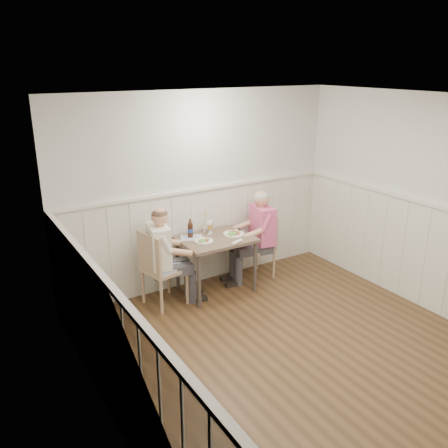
% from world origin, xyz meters
% --- Properties ---
extents(ground_plane, '(4.50, 4.50, 0.00)m').
position_xyz_m(ground_plane, '(0.00, 0.00, 0.00)').
color(ground_plane, '#422D1A').
extents(room_shell, '(4.04, 4.54, 2.60)m').
position_xyz_m(room_shell, '(0.00, 0.00, 1.52)').
color(room_shell, silver).
rests_on(room_shell, ground).
extents(wainscot, '(4.00, 4.49, 1.34)m').
position_xyz_m(wainscot, '(0.00, 0.69, 0.69)').
color(wainscot, silver).
rests_on(wainscot, ground).
extents(dining_table, '(0.94, 0.70, 0.75)m').
position_xyz_m(dining_table, '(-0.00, 1.84, 0.65)').
color(dining_table, brown).
rests_on(dining_table, ground).
extents(chair_right, '(0.47, 0.47, 0.89)m').
position_xyz_m(chair_right, '(0.75, 1.92, 0.48)').
color(chair_right, tan).
rests_on(chair_right, ground).
extents(chair_left, '(0.54, 0.54, 0.98)m').
position_xyz_m(chair_left, '(-0.80, 1.85, 0.53)').
color(chair_left, tan).
rests_on(chair_left, ground).
extents(man_in_pink, '(0.65, 0.46, 1.30)m').
position_xyz_m(man_in_pink, '(0.70, 1.85, 0.55)').
color(man_in_pink, '#3F3F47').
rests_on(man_in_pink, ground).
extents(diner_cream, '(0.65, 0.46, 1.29)m').
position_xyz_m(diner_cream, '(-0.76, 1.85, 0.54)').
color(diner_cream, '#3F3F47').
rests_on(diner_cream, ground).
extents(plate_man, '(0.28, 0.28, 0.07)m').
position_xyz_m(plate_man, '(0.25, 1.82, 0.77)').
color(plate_man, white).
rests_on(plate_man, dining_table).
extents(plate_diner, '(0.24, 0.24, 0.06)m').
position_xyz_m(plate_diner, '(-0.21, 1.80, 0.77)').
color(plate_diner, white).
rests_on(plate_diner, dining_table).
extents(beer_glass_a, '(0.07, 0.07, 0.16)m').
position_xyz_m(beer_glass_a, '(0.05, 2.06, 0.86)').
color(beer_glass_a, silver).
rests_on(beer_glass_a, dining_table).
extents(beer_glass_b, '(0.07, 0.07, 0.16)m').
position_xyz_m(beer_glass_b, '(-0.01, 2.01, 0.86)').
color(beer_glass_b, silver).
rests_on(beer_glass_b, dining_table).
extents(beer_bottle, '(0.07, 0.07, 0.25)m').
position_xyz_m(beer_bottle, '(-0.27, 2.03, 0.86)').
color(beer_bottle, black).
rests_on(beer_bottle, dining_table).
extents(rolled_napkin, '(0.18, 0.09, 0.04)m').
position_xyz_m(rolled_napkin, '(0.12, 1.53, 0.77)').
color(rolled_napkin, white).
rests_on(rolled_napkin, dining_table).
extents(grass_vase, '(0.04, 0.04, 0.34)m').
position_xyz_m(grass_vase, '(-0.03, 2.09, 0.90)').
color(grass_vase, silver).
rests_on(grass_vase, dining_table).
extents(gingham_mat, '(0.35, 0.32, 0.01)m').
position_xyz_m(gingham_mat, '(-0.27, 2.01, 0.75)').
color(gingham_mat, '#647EAE').
rests_on(gingham_mat, dining_table).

